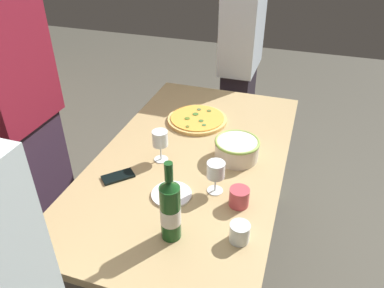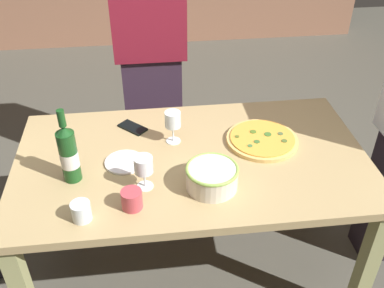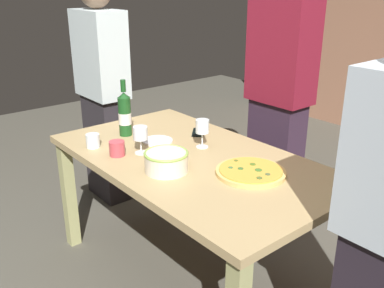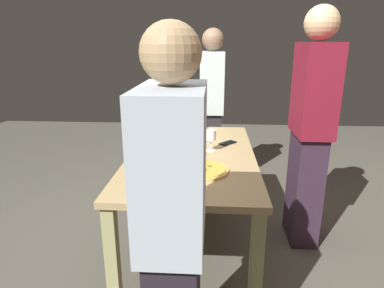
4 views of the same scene
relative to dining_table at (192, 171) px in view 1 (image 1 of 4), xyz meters
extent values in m
plane|color=#504D43|center=(0.00, 0.00, -0.66)|extent=(8.00, 8.00, 0.00)
cube|color=tan|center=(0.00, 0.00, 0.07)|extent=(1.60, 0.90, 0.04)
cube|color=tan|center=(0.74, -0.40, -0.30)|extent=(0.07, 0.07, 0.71)
cube|color=tan|center=(0.74, 0.40, -0.30)|extent=(0.07, 0.07, 0.71)
cylinder|color=#E2B363|center=(0.35, 0.08, 0.10)|extent=(0.34, 0.34, 0.02)
cylinder|color=gold|center=(0.35, 0.08, 0.11)|extent=(0.31, 0.31, 0.01)
cylinder|color=#3E6B2D|center=(0.31, 0.05, 0.12)|extent=(0.03, 0.03, 0.00)
cylinder|color=#527023|center=(0.31, 0.13, 0.12)|extent=(0.03, 0.03, 0.00)
cylinder|color=#4E652B|center=(0.44, 0.04, 0.12)|extent=(0.03, 0.03, 0.00)
cylinder|color=#43723A|center=(0.27, 0.02, 0.12)|extent=(0.02, 0.02, 0.00)
cylinder|color=#506223|center=(0.23, 0.10, 0.12)|extent=(0.02, 0.02, 0.00)
cylinder|color=#506539|center=(0.44, 0.10, 0.12)|extent=(0.03, 0.03, 0.00)
cylinder|color=#42712B|center=(0.38, 0.10, 0.12)|extent=(0.04, 0.04, 0.00)
cylinder|color=silver|center=(0.06, -0.21, 0.14)|extent=(0.21, 0.21, 0.10)
torus|color=#93BB4F|center=(0.06, -0.21, 0.19)|extent=(0.22, 0.22, 0.01)
cylinder|color=#17461B|center=(-0.52, -0.09, 0.21)|extent=(0.08, 0.08, 0.23)
cone|color=#17461B|center=(-0.52, -0.09, 0.34)|extent=(0.08, 0.08, 0.03)
cylinder|color=#17461B|center=(-0.52, -0.09, 0.40)|extent=(0.03, 0.03, 0.07)
cylinder|color=silver|center=(-0.52, -0.09, 0.20)|extent=(0.08, 0.08, 0.07)
cylinder|color=white|center=(-0.22, -0.18, 0.09)|extent=(0.07, 0.07, 0.00)
cylinder|color=white|center=(-0.22, -0.18, 0.13)|extent=(0.01, 0.01, 0.08)
cylinder|color=white|center=(-0.22, -0.18, 0.21)|extent=(0.08, 0.08, 0.07)
cylinder|color=white|center=(-0.07, 0.14, 0.09)|extent=(0.07, 0.07, 0.00)
cylinder|color=white|center=(-0.07, 0.14, 0.14)|extent=(0.01, 0.01, 0.08)
cylinder|color=white|center=(-0.07, 0.14, 0.22)|extent=(0.07, 0.07, 0.07)
cylinder|color=maroon|center=(-0.07, 0.14, 0.19)|extent=(0.06, 0.06, 0.02)
cylinder|color=#BE424C|center=(-0.27, -0.29, 0.13)|extent=(0.08, 0.08, 0.08)
cylinder|color=white|center=(-0.46, -0.34, 0.13)|extent=(0.08, 0.08, 0.08)
cylinder|color=white|center=(-0.30, -0.01, 0.10)|extent=(0.18, 0.18, 0.01)
cube|color=black|center=(-0.27, 0.27, 0.10)|extent=(0.15, 0.15, 0.01)
cube|color=black|center=(1.13, 0.00, -0.26)|extent=(0.38, 0.20, 0.79)
cube|color=silver|center=(1.13, 0.00, 0.43)|extent=(0.45, 0.24, 0.59)
cube|color=#332232|center=(-0.14, 0.87, -0.22)|extent=(0.35, 0.20, 0.87)
cube|color=maroon|center=(-0.14, 0.87, 0.54)|extent=(0.42, 0.24, 0.65)
camera|label=1|loc=(-1.44, -0.47, 1.16)|focal=34.87mm
camera|label=2|loc=(-0.19, -1.59, 1.31)|focal=41.42mm
camera|label=3|loc=(1.63, -1.35, 0.98)|focal=40.45mm
camera|label=4|loc=(2.28, 0.15, 0.87)|focal=31.10mm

